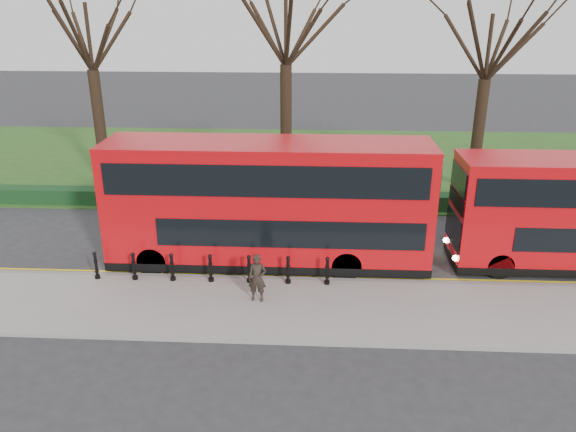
{
  "coord_description": "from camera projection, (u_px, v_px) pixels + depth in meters",
  "views": [
    {
      "loc": [
        3.63,
        -19.16,
        9.69
      ],
      "look_at": [
        2.6,
        0.5,
        2.0
      ],
      "focal_mm": 35.0,
      "sensor_mm": 36.0,
      "label": 1
    }
  ],
  "objects": [
    {
      "name": "tree_right",
      "position": [
        490.0,
        40.0,
        27.43
      ],
      "size": [
        6.83,
        6.83,
        10.67
      ],
      "color": "black",
      "rests_on": "ground"
    },
    {
      "name": "grass_verge",
      "position": [
        259.0,
        161.0,
        35.47
      ],
      "size": [
        60.0,
        18.0,
        0.06
      ],
      "primitive_type": "cube",
      "color": "#274717",
      "rests_on": "ground"
    },
    {
      "name": "ground",
      "position": [
        220.0,
        268.0,
        21.53
      ],
      "size": [
        120.0,
        120.0,
        0.0
      ],
      "primitive_type": "plane",
      "color": "#28282B",
      "rests_on": "ground"
    },
    {
      "name": "tree_mid",
      "position": [
        286.0,
        21.0,
        27.6
      ],
      "size": [
        7.59,
        7.59,
        11.86
      ],
      "color": "black",
      "rests_on": "ground"
    },
    {
      "name": "hedge",
      "position": [
        242.0,
        199.0,
        27.71
      ],
      "size": [
        60.0,
        0.9,
        0.8
      ],
      "primitive_type": "cube",
      "color": "black",
      "rests_on": "ground"
    },
    {
      "name": "tree_left",
      "position": [
        88.0,
        29.0,
        28.24
      ],
      "size": [
        7.21,
        7.21,
        11.26
      ],
      "color": "black",
      "rests_on": "ground"
    },
    {
      "name": "pedestrian",
      "position": [
        257.0,
        278.0,
        18.64
      ],
      "size": [
        0.64,
        0.45,
        1.67
      ],
      "primitive_type": "imported",
      "rotation": [
        0.0,
        0.0,
        -0.08
      ],
      "color": "black",
      "rests_on": "pavement"
    },
    {
      "name": "bus_lead",
      "position": [
        268.0,
        205.0,
        21.08
      ],
      "size": [
        12.08,
        2.77,
        4.81
      ],
      "color": "red",
      "rests_on": "ground"
    },
    {
      "name": "kerb",
      "position": [
        215.0,
        278.0,
        20.57
      ],
      "size": [
        60.0,
        0.25,
        0.16
      ],
      "primitive_type": "cube",
      "color": "slate",
      "rests_on": "ground"
    },
    {
      "name": "yellow_line_outer",
      "position": [
        217.0,
        276.0,
        20.88
      ],
      "size": [
        60.0,
        0.1,
        0.01
      ],
      "primitive_type": "cube",
      "color": "yellow",
      "rests_on": "ground"
    },
    {
      "name": "pavement",
      "position": [
        205.0,
        306.0,
        18.71
      ],
      "size": [
        60.0,
        4.0,
        0.15
      ],
      "primitive_type": "cube",
      "color": "gray",
      "rests_on": "ground"
    },
    {
      "name": "yellow_line_inner",
      "position": [
        217.0,
        274.0,
        21.06
      ],
      "size": [
        60.0,
        0.1,
        0.01
      ],
      "primitive_type": "cube",
      "color": "yellow",
      "rests_on": "ground"
    },
    {
      "name": "bollard_row",
      "position": [
        211.0,
        268.0,
        20.04
      ],
      "size": [
        8.49,
        0.15,
        1.0
      ],
      "color": "black",
      "rests_on": "pavement"
    }
  ]
}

